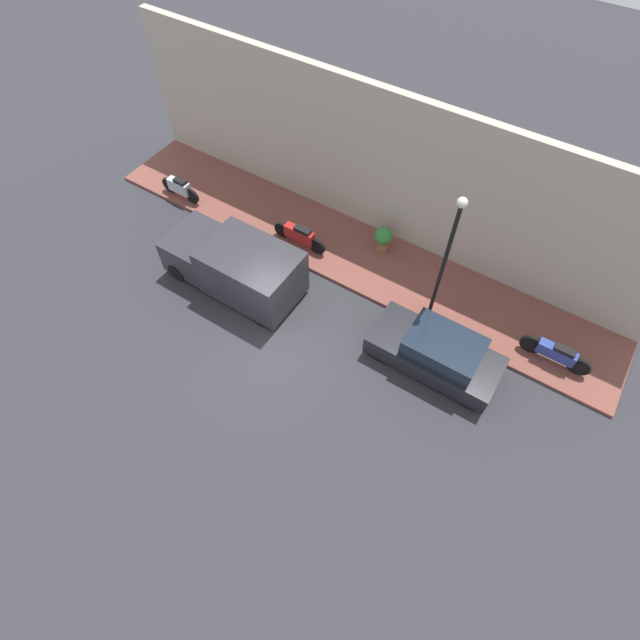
{
  "coord_description": "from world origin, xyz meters",
  "views": [
    {
      "loc": [
        -6.46,
        -5.83,
        13.24
      ],
      "look_at": [
        1.05,
        -1.01,
        0.6
      ],
      "focal_mm": 28.0,
      "sensor_mm": 36.0,
      "label": 1
    }
  ],
  "objects_px": {
    "parked_car": "(437,352)",
    "streetlamp": "(447,253)",
    "delivery_van": "(234,265)",
    "potted_plant": "(383,238)",
    "scooter_silver": "(180,187)",
    "motorcycle_red": "(300,235)",
    "motorcycle_blue": "(556,353)"
  },
  "relations": [
    {
      "from": "scooter_silver",
      "to": "streetlamp",
      "type": "xyz_separation_m",
      "value": [
        -0.06,
        -10.58,
        2.53
      ]
    },
    {
      "from": "parked_car",
      "to": "delivery_van",
      "type": "bearing_deg",
      "value": 95.8
    },
    {
      "from": "delivery_van",
      "to": "streetlamp",
      "type": "bearing_deg",
      "value": -70.59
    },
    {
      "from": "delivery_van",
      "to": "streetlamp",
      "type": "relative_size",
      "value": 0.95
    },
    {
      "from": "parked_car",
      "to": "motorcycle_blue",
      "type": "xyz_separation_m",
      "value": [
        1.96,
        -3.0,
        -0.09
      ]
    },
    {
      "from": "delivery_van",
      "to": "potted_plant",
      "type": "relative_size",
      "value": 4.83
    },
    {
      "from": "motorcycle_blue",
      "to": "streetlamp",
      "type": "distance_m",
      "value": 4.66
    },
    {
      "from": "delivery_van",
      "to": "motorcycle_red",
      "type": "distance_m",
      "value": 2.74
    },
    {
      "from": "streetlamp",
      "to": "potted_plant",
      "type": "distance_m",
      "value": 4.09
    },
    {
      "from": "scooter_silver",
      "to": "motorcycle_red",
      "type": "xyz_separation_m",
      "value": [
        0.38,
        -5.29,
        -0.0
      ]
    },
    {
      "from": "parked_car",
      "to": "scooter_silver",
      "type": "distance_m",
      "value": 11.56
    },
    {
      "from": "delivery_van",
      "to": "potted_plant",
      "type": "bearing_deg",
      "value": -40.4
    },
    {
      "from": "parked_car",
      "to": "streetlamp",
      "type": "distance_m",
      "value": 2.97
    },
    {
      "from": "parked_car",
      "to": "motorcycle_blue",
      "type": "bearing_deg",
      "value": -56.8
    },
    {
      "from": "scooter_silver",
      "to": "streetlamp",
      "type": "height_order",
      "value": "streetlamp"
    },
    {
      "from": "scooter_silver",
      "to": "potted_plant",
      "type": "height_order",
      "value": "potted_plant"
    },
    {
      "from": "delivery_van",
      "to": "scooter_silver",
      "type": "distance_m",
      "value": 5.01
    },
    {
      "from": "delivery_van",
      "to": "motorcycle_red",
      "type": "xyz_separation_m",
      "value": [
        2.59,
        -0.81,
        -0.39
      ]
    },
    {
      "from": "potted_plant",
      "to": "motorcycle_red",
      "type": "bearing_deg",
      "value": 118.43
    },
    {
      "from": "motorcycle_red",
      "to": "potted_plant",
      "type": "relative_size",
      "value": 2.2
    },
    {
      "from": "motorcycle_red",
      "to": "potted_plant",
      "type": "height_order",
      "value": "potted_plant"
    },
    {
      "from": "parked_car",
      "to": "potted_plant",
      "type": "xyz_separation_m",
      "value": [
        3.28,
        3.58,
        -0.01
      ]
    },
    {
      "from": "motorcycle_blue",
      "to": "parked_car",
      "type": "bearing_deg",
      "value": 123.2
    },
    {
      "from": "parked_car",
      "to": "motorcycle_red",
      "type": "xyz_separation_m",
      "value": [
        1.88,
        6.17,
        -0.09
      ]
    },
    {
      "from": "delivery_van",
      "to": "potted_plant",
      "type": "distance_m",
      "value": 5.25
    },
    {
      "from": "parked_car",
      "to": "streetlamp",
      "type": "bearing_deg",
      "value": 31.48
    },
    {
      "from": "parked_car",
      "to": "motorcycle_red",
      "type": "relative_size",
      "value": 1.84
    },
    {
      "from": "potted_plant",
      "to": "motorcycle_blue",
      "type": "bearing_deg",
      "value": -101.36
    },
    {
      "from": "parked_car",
      "to": "motorcycle_red",
      "type": "height_order",
      "value": "parked_car"
    },
    {
      "from": "scooter_silver",
      "to": "motorcycle_blue",
      "type": "bearing_deg",
      "value": -88.18
    },
    {
      "from": "motorcycle_red",
      "to": "parked_car",
      "type": "bearing_deg",
      "value": -106.95
    },
    {
      "from": "parked_car",
      "to": "scooter_silver",
      "type": "height_order",
      "value": "parked_car"
    }
  ]
}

